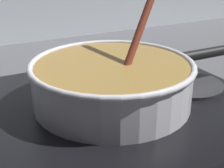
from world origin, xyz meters
name	(u,v)px	position (x,y,z in m)	size (l,w,h in m)	color
hob_plate	(112,106)	(-0.02, 0.24, 0.01)	(0.56, 0.48, 0.01)	black
burner_ring	(112,101)	(-0.02, 0.24, 0.02)	(0.20, 0.20, 0.01)	#592D0C
spare_burner	(188,84)	(0.17, 0.24, 0.01)	(0.15, 0.15, 0.01)	#262628
cooking_pan	(113,81)	(-0.02, 0.24, 0.06)	(0.45, 0.31, 0.30)	silver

